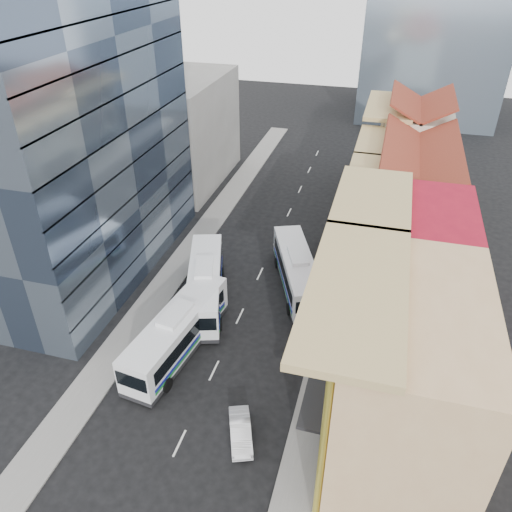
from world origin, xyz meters
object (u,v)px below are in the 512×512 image
(office_tower, at_px, (67,124))
(bus_left_far, at_px, (205,283))
(bus_left_near, at_px, (177,331))
(bus_right, at_px, (297,271))
(shophouse_tan, at_px, (408,379))
(sedan_right, at_px, (241,431))

(office_tower, bearing_deg, bus_left_far, -11.41)
(bus_left_near, relative_size, bus_right, 1.04)
(office_tower, bearing_deg, shophouse_tan, -24.30)
(office_tower, distance_m, bus_right, 24.80)
(bus_left_near, bearing_deg, sedan_right, -35.13)
(shophouse_tan, height_order, bus_left_near, shophouse_tan)
(bus_left_near, height_order, bus_right, bus_left_near)
(office_tower, relative_size, bus_left_near, 2.37)
(bus_left_far, distance_m, sedan_right, 15.81)
(sedan_right, bearing_deg, bus_left_far, 97.53)
(bus_left_far, height_order, bus_right, bus_left_far)
(shophouse_tan, relative_size, office_tower, 0.47)
(office_tower, distance_m, bus_left_near, 20.99)
(shophouse_tan, bearing_deg, office_tower, 155.70)
(office_tower, height_order, sedan_right, office_tower)
(bus_left_near, bearing_deg, bus_left_far, 99.22)
(office_tower, xyz_separation_m, bus_right, (21.02, 1.71, -13.04))
(shophouse_tan, height_order, bus_left_far, shophouse_tan)
(bus_right, bearing_deg, sedan_right, -112.30)
(bus_left_far, height_order, sedan_right, bus_left_far)
(bus_left_near, relative_size, bus_left_far, 1.01)
(office_tower, relative_size, sedan_right, 7.46)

